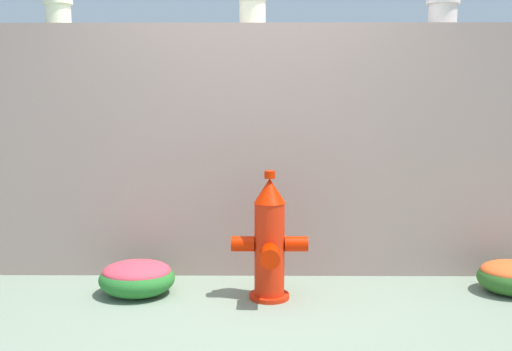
# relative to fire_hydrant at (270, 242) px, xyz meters

# --- Properties ---
(ground_plane) EXTENTS (24.00, 24.00, 0.00)m
(ground_plane) POSITION_rel_fire_hydrant_xyz_m (-0.14, -0.44, -0.39)
(ground_plane) COLOR gray
(stone_wall) EXTENTS (6.69, 0.42, 1.89)m
(stone_wall) POSITION_rel_fire_hydrant_xyz_m (-0.14, 0.71, 0.55)
(stone_wall) COLOR gray
(stone_wall) RESTS_ON ground
(fire_hydrant) EXTENTS (0.52, 0.41, 0.88)m
(fire_hydrant) POSITION_rel_fire_hydrant_xyz_m (0.00, 0.00, 0.00)
(fire_hydrant) COLOR red
(fire_hydrant) RESTS_ON ground
(flower_bush_left) EXTENTS (0.48, 0.43, 0.23)m
(flower_bush_left) POSITION_rel_fire_hydrant_xyz_m (1.70, 0.14, -0.27)
(flower_bush_left) COLOR #2C5C21
(flower_bush_left) RESTS_ON ground
(flower_bush_right) EXTENTS (0.53, 0.47, 0.24)m
(flower_bush_right) POSITION_rel_fire_hydrant_xyz_m (-0.92, 0.08, -0.27)
(flower_bush_right) COLOR #28732B
(flower_bush_right) RESTS_ON ground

